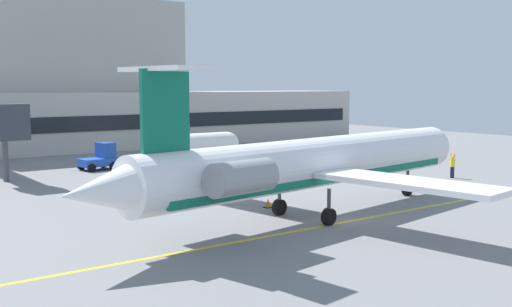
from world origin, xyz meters
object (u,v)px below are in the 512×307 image
object	(u,v)px
regional_jet	(313,163)
baggage_tug	(101,158)
marshaller	(452,166)
fuel_tank	(201,145)
pushback_tractor	(263,163)

from	to	relation	value
regional_jet	baggage_tug	distance (m)	25.79
baggage_tug	marshaller	bearing A→B (deg)	-46.02
regional_jet	marshaller	world-z (taller)	regional_jet
regional_jet	baggage_tug	bearing A→B (deg)	94.00
fuel_tank	marshaller	distance (m)	24.03
pushback_tractor	fuel_tank	distance (m)	11.09
regional_jet	baggage_tug	xyz separation A→B (m)	(-1.79, 25.65, -2.00)
fuel_tank	baggage_tug	bearing A→B (deg)	-176.76
regional_jet	marshaller	xyz separation A→B (m)	(18.73, 4.38, -2.04)
pushback_tractor	marshaller	size ratio (longest dim) A/B	2.27
baggage_tug	fuel_tank	size ratio (longest dim) A/B	0.37
regional_jet	fuel_tank	bearing A→B (deg)	71.52
regional_jet	pushback_tractor	bearing A→B (deg)	61.94
baggage_tug	pushback_tractor	distance (m)	14.39
baggage_tug	fuel_tank	bearing A→B (deg)	3.24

